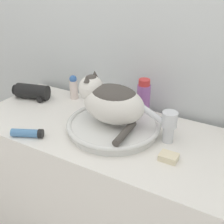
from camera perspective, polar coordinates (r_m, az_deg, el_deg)
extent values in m
cube|color=silver|center=(1.32, 6.64, 16.57)|extent=(8.00, 0.05, 2.40)
cube|color=white|center=(1.45, -0.26, -17.89)|extent=(1.26, 0.51, 0.83)
cylinder|color=silver|center=(1.18, 0.31, -3.04)|extent=(0.37, 0.37, 0.03)
torus|color=silver|center=(1.18, 0.32, -2.33)|extent=(0.39, 0.39, 0.02)
ellipsoid|color=silver|center=(1.13, 0.33, 1.57)|extent=(0.26, 0.18, 0.16)
ellipsoid|color=#47423D|center=(1.12, 0.33, 3.58)|extent=(0.20, 0.14, 0.07)
sphere|color=silver|center=(1.16, -4.23, 4.83)|extent=(0.11, 0.11, 0.11)
sphere|color=#47423D|center=(1.15, -4.28, 6.17)|extent=(0.06, 0.06, 0.06)
cone|color=#47423D|center=(1.17, -3.54, 7.69)|extent=(0.03, 0.03, 0.03)
cone|color=#47423D|center=(1.12, -5.13, 6.78)|extent=(0.03, 0.03, 0.03)
cylinder|color=#47423D|center=(1.07, 2.64, -4.25)|extent=(0.04, 0.17, 0.03)
cylinder|color=silver|center=(1.13, 11.32, -4.36)|extent=(0.04, 0.04, 0.07)
cylinder|color=silver|center=(1.10, 8.43, -0.64)|extent=(0.14, 0.04, 0.09)
cylinder|color=silver|center=(1.09, 11.63, -1.49)|extent=(0.06, 0.06, 0.06)
cylinder|color=#93569E|center=(1.28, 6.38, 2.30)|extent=(0.06, 0.06, 0.15)
cylinder|color=red|center=(1.25, 6.59, 6.01)|extent=(0.05, 0.05, 0.03)
cylinder|color=silver|center=(1.47, -7.77, 4.54)|extent=(0.04, 0.04, 0.10)
sphere|color=#3866AD|center=(1.45, -7.91, 6.67)|extent=(0.04, 0.04, 0.04)
cylinder|color=#4C7FB2|center=(1.20, -17.25, -4.10)|extent=(0.12, 0.08, 0.03)
cylinder|color=black|center=(1.18, -14.29, -4.29)|extent=(0.03, 0.04, 0.04)
cylinder|color=black|center=(1.52, -15.84, 4.03)|extent=(0.18, 0.12, 0.08)
cylinder|color=black|center=(1.50, -13.74, 3.06)|extent=(0.06, 0.10, 0.03)
cylinder|color=black|center=(1.57, -18.88, 4.30)|extent=(0.03, 0.06, 0.05)
cube|color=beige|center=(1.04, 11.43, -8.97)|extent=(0.07, 0.05, 0.02)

